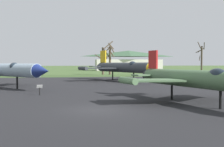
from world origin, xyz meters
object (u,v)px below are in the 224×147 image
(info_placard_rear_center, at_px, (40,89))
(jet_fighter_rear_left, at_px, (123,67))
(jet_fighter_front_left, at_px, (197,79))
(jet_fighter_rear_center, at_px, (5,70))
(visitor_building, at_px, (128,61))

(info_placard_rear_center, height_order, jet_fighter_rear_left, jet_fighter_rear_left)
(jet_fighter_rear_left, bearing_deg, jet_fighter_front_left, -89.14)
(jet_fighter_rear_center, xyz_separation_m, jet_fighter_rear_left, (16.30, 9.66, 0.11))
(jet_fighter_front_left, bearing_deg, jet_fighter_rear_center, 136.69)
(jet_fighter_rear_center, relative_size, visitor_building, 0.46)
(jet_fighter_rear_left, xyz_separation_m, visitor_building, (15.32, 65.80, 1.68))
(jet_fighter_front_left, relative_size, info_placard_rear_center, 13.44)
(jet_fighter_front_left, height_order, visitor_building, visitor_building)
(jet_fighter_rear_left, bearing_deg, info_placard_rear_center, -122.30)
(info_placard_rear_center, distance_m, visitor_building, 88.01)
(jet_fighter_front_left, bearing_deg, jet_fighter_rear_left, 90.86)
(jet_fighter_front_left, relative_size, visitor_building, 0.48)
(jet_fighter_rear_center, distance_m, visitor_building, 81.84)
(jet_fighter_front_left, height_order, jet_fighter_rear_center, jet_fighter_rear_center)
(info_placard_rear_center, bearing_deg, jet_fighter_front_left, -32.16)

